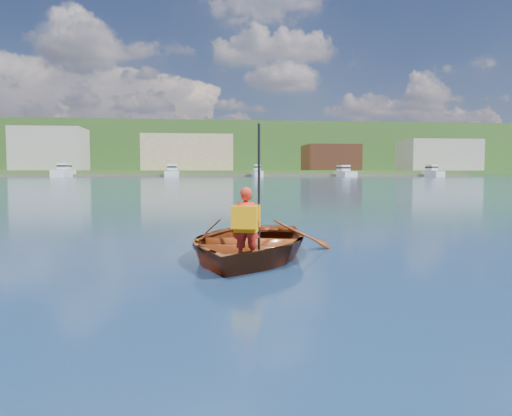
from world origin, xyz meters
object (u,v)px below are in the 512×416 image
rowboat (248,243)px  marina_yachts (190,172)px  child_paddler (246,222)px  dock (224,175)px

rowboat → marina_yachts: marina_yachts is taller
rowboat → marina_yachts: (-3.37, 143.31, 1.14)m
child_paddler → rowboat: bearing=83.1°
child_paddler → marina_yachts: (-3.26, 144.21, 0.74)m
rowboat → dock: (7.08, 147.96, 0.18)m
child_paddler → marina_yachts: marina_yachts is taller
marina_yachts → child_paddler: bearing=-88.7°
dock → marina_yachts: size_ratio=1.12×
dock → child_paddler: bearing=-92.8°
child_paddler → marina_yachts: size_ratio=0.01×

